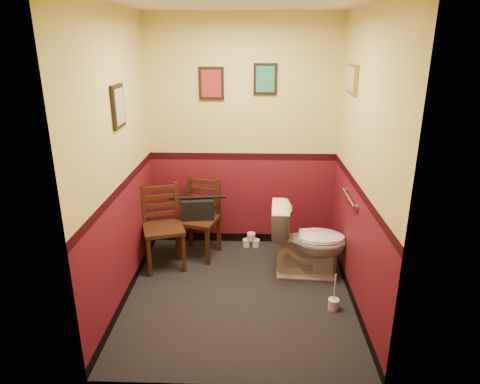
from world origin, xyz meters
name	(u,v)px	position (x,y,z in m)	size (l,w,h in m)	color
floor	(239,294)	(0.00, 0.00, 0.00)	(2.20, 2.40, 0.00)	black
ceiling	(239,1)	(0.00, 0.00, 2.70)	(2.20, 2.40, 0.00)	silver
wall_back	(243,136)	(0.00, 1.20, 1.35)	(2.20, 2.70, 0.00)	maroon
wall_front	(233,217)	(0.00, -1.20, 1.35)	(2.20, 2.70, 0.00)	maroon
wall_left	(118,164)	(-1.10, 0.00, 1.35)	(2.40, 2.70, 0.00)	maroon
wall_right	(362,166)	(1.10, 0.00, 1.35)	(2.40, 2.70, 0.00)	maroon
grab_bar	(349,198)	(1.07, 0.25, 0.95)	(0.05, 0.56, 0.06)	silver
framed_print_back_a	(211,83)	(-0.35, 1.18, 1.95)	(0.28, 0.04, 0.36)	black
framed_print_back_b	(265,79)	(0.25, 1.18, 2.00)	(0.26, 0.04, 0.34)	black
framed_print_left	(118,106)	(-1.08, 0.10, 1.85)	(0.04, 0.30, 0.38)	black
framed_print_right	(352,79)	(1.08, 0.60, 2.05)	(0.04, 0.34, 0.28)	olive
toilet	(308,241)	(0.72, 0.42, 0.40)	(0.45, 0.81, 0.79)	white
toilet_brush	(334,303)	(0.90, -0.22, 0.06)	(0.10, 0.10, 0.37)	silver
chair_left	(163,227)	(-0.86, 0.59, 0.46)	(0.54, 0.54, 0.92)	#3F2213
chair_right	(200,218)	(-0.49, 0.86, 0.46)	(0.52, 0.52, 0.91)	#3F2213
handbag	(198,208)	(-0.50, 0.82, 0.59)	(0.39, 0.23, 0.27)	black
tp_stack	(251,241)	(0.11, 1.06, 0.08)	(0.21, 0.11, 0.18)	silver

